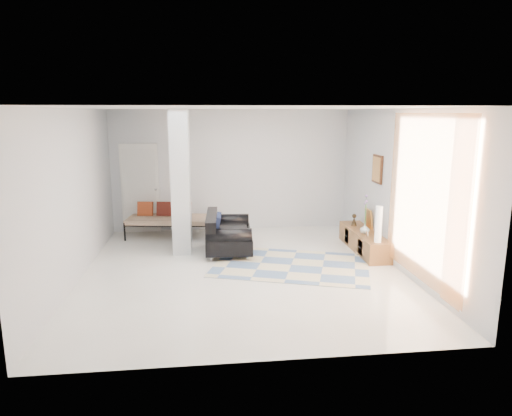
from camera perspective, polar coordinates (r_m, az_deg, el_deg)
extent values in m
plane|color=beige|center=(8.10, -1.65, -7.83)|extent=(6.00, 6.00, 0.00)
plane|color=white|center=(7.63, -1.78, 12.38)|extent=(6.00, 6.00, 0.00)
plane|color=silver|center=(10.70, -3.11, 4.71)|extent=(6.00, 0.00, 6.00)
plane|color=silver|center=(4.83, 1.38, -4.14)|extent=(6.00, 0.00, 6.00)
plane|color=silver|center=(8.00, -21.76, 1.43)|extent=(0.00, 6.00, 6.00)
plane|color=silver|center=(8.43, 17.26, 2.25)|extent=(0.00, 6.00, 6.00)
cube|color=#BABEC2|center=(9.31, -9.35, 3.49)|extent=(0.35, 1.20, 2.80)
cube|color=silver|center=(10.80, -14.28, 2.39)|extent=(0.85, 0.06, 2.04)
plane|color=#FF9843|center=(7.37, 20.28, 1.11)|extent=(0.00, 2.55, 2.55)
cube|color=#3E2011|center=(9.21, 14.94, 4.73)|extent=(0.04, 0.45, 0.55)
cube|color=brown|center=(9.42, 13.33, -4.04)|extent=(0.45, 1.88, 0.40)
cube|color=#3E2011|center=(8.97, 12.94, -4.83)|extent=(0.02, 0.25, 0.28)
cube|color=#3E2011|center=(9.73, 11.31, -3.44)|extent=(0.02, 0.25, 0.28)
cube|color=#EAA145|center=(9.62, 13.93, -1.28)|extent=(0.09, 0.32, 0.40)
cube|color=silver|center=(8.94, 13.71, -3.19)|extent=(0.04, 0.10, 0.12)
cylinder|color=silver|center=(8.63, -5.62, -6.29)|extent=(0.05, 0.05, 0.10)
cylinder|color=silver|center=(9.81, -5.39, -4.05)|extent=(0.05, 0.05, 0.10)
cylinder|color=silver|center=(8.64, -1.06, -6.22)|extent=(0.05, 0.05, 0.10)
cylinder|color=silver|center=(9.81, -1.39, -3.99)|extent=(0.05, 0.05, 0.10)
cube|color=black|center=(9.16, -3.38, -3.87)|extent=(0.96, 1.51, 0.30)
cube|color=black|center=(9.08, -5.56, -1.89)|extent=(0.28, 1.48, 0.36)
cylinder|color=black|center=(8.50, -3.37, -3.51)|extent=(0.85, 0.32, 0.28)
cylinder|color=black|center=(9.70, -3.42, -1.58)|extent=(0.85, 0.32, 0.28)
cube|color=black|center=(9.07, -4.80, -1.76)|extent=(0.17, 0.55, 0.31)
cylinder|color=black|center=(10.26, -16.10, -2.88)|extent=(0.04, 0.04, 0.40)
cylinder|color=black|center=(9.88, -5.74, -3.04)|extent=(0.04, 0.04, 0.40)
cylinder|color=black|center=(10.98, -14.93, -1.87)|extent=(0.04, 0.04, 0.40)
cylinder|color=black|center=(10.62, -5.25, -1.97)|extent=(0.04, 0.04, 0.40)
cube|color=#C8B492|center=(10.35, -10.62, -1.47)|extent=(1.97, 1.04, 0.12)
cube|color=#9D3B1C|center=(10.58, -13.67, -0.09)|extent=(0.36, 0.21, 0.33)
cube|color=#591E16|center=(10.48, -11.37, -0.10)|extent=(0.36, 0.21, 0.33)
cube|color=#9D3B1C|center=(10.39, -9.03, -0.11)|extent=(0.36, 0.21, 0.33)
cube|color=beige|center=(8.39, 4.42, -7.13)|extent=(3.19, 2.60, 0.01)
cylinder|color=white|center=(8.60, 15.07, -1.98)|extent=(0.12, 0.12, 0.67)
imported|color=silver|center=(9.19, 13.44, -2.54)|extent=(0.19, 0.19, 0.19)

